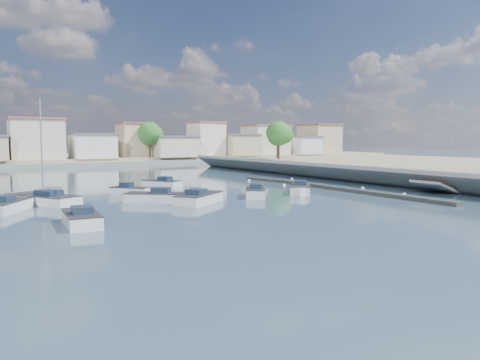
# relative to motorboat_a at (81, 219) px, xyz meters

# --- Properties ---
(ground) EXTENTS (400.00, 400.00, 0.00)m
(ground) POSITION_rel_motorboat_a_xyz_m (21.25, 35.72, -0.38)
(ground) COLOR #2C4058
(ground) RESTS_ON ground
(seawall_walkway) EXTENTS (5.00, 90.00, 1.80)m
(seawall_walkway) POSITION_rel_motorboat_a_xyz_m (39.75, 8.72, 0.52)
(seawall_walkway) COLOR slate
(seawall_walkway) RESTS_ON ground
(breakwater) EXTENTS (2.00, 31.02, 0.35)m
(breakwater) POSITION_rel_motorboat_a_xyz_m (28.15, 8.41, -0.21)
(breakwater) COLOR black
(breakwater) RESTS_ON ground
(far_shore_land) EXTENTS (160.00, 40.00, 1.40)m
(far_shore_land) POSITION_rel_motorboat_a_xyz_m (21.25, 87.72, 0.32)
(far_shore_land) COLOR gray
(far_shore_land) RESTS_ON ground
(far_shore_quay) EXTENTS (160.00, 2.50, 0.80)m
(far_shore_quay) POSITION_rel_motorboat_a_xyz_m (21.25, 66.72, 0.02)
(far_shore_quay) COLOR slate
(far_shore_quay) RESTS_ON ground
(far_town) EXTENTS (113.01, 12.80, 8.35)m
(far_town) POSITION_rel_motorboat_a_xyz_m (31.96, 72.64, 4.56)
(far_town) COLOR beige
(far_town) RESTS_ON far_shore_land
(shore_trees) EXTENTS (74.56, 38.32, 7.92)m
(shore_trees) POSITION_rel_motorboat_a_xyz_m (29.59, 63.84, 5.84)
(shore_trees) COLOR #38281E
(shore_trees) RESTS_ON ground
(motorboat_a) EXTENTS (2.31, 5.60, 1.48)m
(motorboat_a) POSITION_rel_motorboat_a_xyz_m (0.00, 0.00, 0.00)
(motorboat_a) COLOR silver
(motorboat_a) RESTS_ON ground
(motorboat_b) EXTENTS (3.79, 4.60, 1.48)m
(motorboat_b) POSITION_rel_motorboat_a_xyz_m (17.45, 6.68, -0.00)
(motorboat_b) COLOR silver
(motorboat_b) RESTS_ON ground
(motorboat_c) EXTENTS (5.20, 4.54, 1.48)m
(motorboat_c) POSITION_rel_motorboat_a_xyz_m (7.61, 7.90, 0.00)
(motorboat_c) COLOR silver
(motorboat_c) RESTS_ON ground
(motorboat_d) EXTENTS (4.30, 4.75, 1.48)m
(motorboat_d) POSITION_rel_motorboat_a_xyz_m (22.59, 6.45, -0.00)
(motorboat_d) COLOR silver
(motorboat_d) RESTS_ON ground
(motorboat_e) EXTENTS (4.22, 5.35, 1.48)m
(motorboat_e) POSITION_rel_motorboat_a_xyz_m (-3.54, 8.62, -0.00)
(motorboat_e) COLOR silver
(motorboat_e) RESTS_ON ground
(motorboat_f) EXTENTS (3.96, 4.78, 1.48)m
(motorboat_f) POSITION_rel_motorboat_a_xyz_m (12.62, 19.29, -0.00)
(motorboat_f) COLOR silver
(motorboat_f) RESTS_ON ground
(motorboat_g) EXTENTS (3.67, 3.91, 1.48)m
(motorboat_g) POSITION_rel_motorboat_a_xyz_m (7.54, 13.37, 0.00)
(motorboat_g) COLOR silver
(motorboat_g) RESTS_ON ground
(motorboat_h) EXTENTS (5.67, 5.16, 1.48)m
(motorboat_h) POSITION_rel_motorboat_a_xyz_m (11.09, 5.44, -0.00)
(motorboat_h) COLOR silver
(motorboat_h) RESTS_ON ground
(sailboat) EXTENTS (5.43, 7.16, 9.00)m
(sailboat) POSITION_rel_motorboat_a_xyz_m (-0.91, 11.34, 0.03)
(sailboat) COLOR silver
(sailboat) RESTS_ON ground
(mooring_buoys) EXTENTS (6.43, 24.29, 0.36)m
(mooring_buoys) POSITION_rel_motorboat_a_xyz_m (28.96, 9.87, -0.33)
(mooring_buoys) COLOR white
(mooring_buoys) RESTS_ON ground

